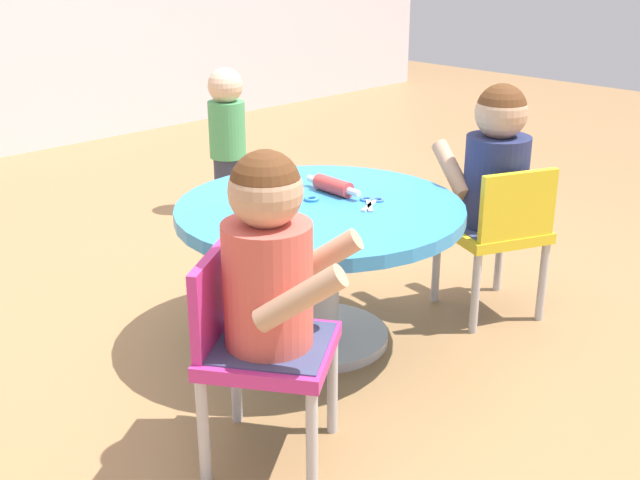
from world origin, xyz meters
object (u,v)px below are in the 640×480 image
child_chair_left (255,346)px  craft_scissors (371,202)px  toddler_standing (227,136)px  rolling_pin (333,186)px  craft_table (320,238)px  seated_child_left (269,260)px  child_chair_right (497,231)px  seated_child_right (496,162)px

child_chair_left → craft_scissors: (0.65, 0.22, 0.16)m
toddler_standing → rolling_pin: 1.30m
child_chair_left → toddler_standing: toddler_standing is taller
craft_table → seated_child_left: 0.65m
toddler_standing → child_chair_left: bearing=-126.4°
child_chair_right → seated_child_right: 0.23m
rolling_pin → craft_scissors: bearing=-86.0°
craft_table → seated_child_left: size_ratio=1.73×
seated_child_left → seated_child_right: (1.08, 0.11, 0.00)m
child_chair_right → toddler_standing: size_ratio=0.80×
craft_scissors → craft_table: bearing=139.8°
craft_table → toddler_standing: size_ratio=1.31×
craft_table → child_chair_right: size_ratio=1.64×
seated_child_left → seated_child_right: bearing=5.9°
child_chair_right → rolling_pin: child_chair_right is taller
child_chair_left → child_chair_right: (1.09, 0.04, 0.00)m
seated_child_left → craft_scissors: bearing=21.9°
craft_scissors → child_chair_right: bearing=-22.2°
child_chair_left → child_chair_right: size_ratio=1.00×
seated_child_left → child_chair_right: (1.07, 0.07, -0.23)m
toddler_standing → child_chair_right: bearing=-92.3°
craft_table → child_chair_left: (-0.53, -0.32, -0.05)m
child_chair_right → child_chair_left: bearing=-177.8°
seated_child_right → child_chair_right: bearing=-113.4°
child_chair_right → seated_child_right: size_ratio=1.05×
rolling_pin → child_chair_right: bearing=-36.3°
craft_table → child_chair_left: child_chair_left is taller
rolling_pin → seated_child_left: bearing=-146.9°
toddler_standing → craft_scissors: 1.43m
seated_child_right → rolling_pin: bearing=147.7°
child_chair_left → seated_child_left: bearing=-55.8°
seated_child_left → child_chair_right: 1.09m
child_chair_left → seated_child_left: (0.02, -0.03, 0.23)m
seated_child_left → rolling_pin: bearing=33.1°
craft_table → seated_child_right: size_ratio=1.73×
craft_table → child_chair_left: bearing=-149.0°
seated_child_right → child_chair_left: bearing=-175.9°
seated_child_left → toddler_standing: 1.96m
child_chair_left → seated_child_right: 1.13m
child_chair_left → seated_child_left: size_ratio=1.05×
seated_child_left → child_chair_right: size_ratio=0.95×
child_chair_left → rolling_pin: (0.64, 0.37, 0.18)m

